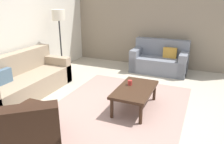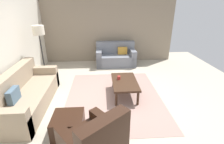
{
  "view_description": "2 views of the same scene",
  "coord_description": "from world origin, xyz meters",
  "views": [
    {
      "loc": [
        -3.54,
        -1.39,
        2.03
      ],
      "look_at": [
        -0.15,
        0.07,
        0.75
      ],
      "focal_mm": 35.52,
      "sensor_mm": 36.0,
      "label": 1
    },
    {
      "loc": [
        -3.78,
        0.3,
        2.32
      ],
      "look_at": [
        -0.08,
        0.05,
        0.75
      ],
      "focal_mm": 26.76,
      "sensor_mm": 36.0,
      "label": 2
    }
  ],
  "objects": [
    {
      "name": "stone_feature_panel",
      "position": [
        3.0,
        0.0,
        1.4
      ],
      "size": [
        0.12,
        5.2,
        2.8
      ],
      "primitive_type": "cube",
      "color": "gray",
      "rests_on": "ground_plane"
    },
    {
      "name": "area_rug",
      "position": [
        0.0,
        0.0,
        0.0
      ],
      "size": [
        2.97,
        2.43,
        0.01
      ],
      "primitive_type": "cube",
      "color": "gray",
      "rests_on": "ground_plane"
    },
    {
      "name": "couch_loveseat",
      "position": [
        2.48,
        -0.26,
        0.3
      ],
      "size": [
        0.82,
        1.5,
        0.88
      ],
      "color": "slate",
      "rests_on": "ground_plane"
    },
    {
      "name": "rear_partition",
      "position": [
        0.0,
        2.6,
        1.4
      ],
      "size": [
        6.0,
        0.12,
        2.8
      ],
      "primitive_type": "cube",
      "color": "silver",
      "rests_on": "ground_plane"
    },
    {
      "name": "coffee_table",
      "position": [
        0.09,
        -0.29,
        0.36
      ],
      "size": [
        1.1,
        0.64,
        0.41
      ],
      "color": "#382316",
      "rests_on": "ground_plane"
    },
    {
      "name": "ground_plane",
      "position": [
        0.0,
        0.0,
        0.0
      ],
      "size": [
        8.0,
        8.0,
        0.0
      ],
      "primitive_type": "plane",
      "color": "#B2A893"
    },
    {
      "name": "cup",
      "position": [
        0.21,
        -0.15,
        0.46
      ],
      "size": [
        0.09,
        0.09,
        0.1
      ],
      "primitive_type": "cylinder",
      "color": "#B2332D",
      "rests_on": "coffee_table"
    },
    {
      "name": "ottoman",
      "position": [
        -1.26,
        0.95,
        0.2
      ],
      "size": [
        0.56,
        0.56,
        0.4
      ],
      "primitive_type": "cube",
      "color": "black",
      "rests_on": "ground_plane"
    },
    {
      "name": "lamp_standing",
      "position": [
        1.1,
        2.05,
        1.41
      ],
      "size": [
        0.32,
        0.32,
        1.71
      ],
      "color": "black",
      "rests_on": "ground_plane"
    },
    {
      "name": "couch_main",
      "position": [
        -0.3,
        2.12,
        0.3
      ],
      "size": [
        2.26,
        0.86,
        0.88
      ],
      "color": "gray",
      "rests_on": "ground_plane"
    }
  ]
}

